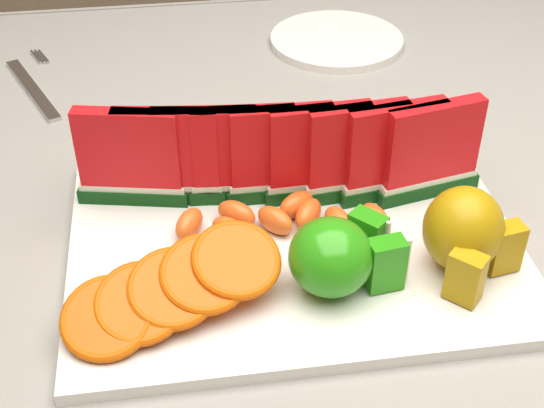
{
  "coord_description": "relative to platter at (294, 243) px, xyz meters",
  "views": [
    {
      "loc": [
        -0.13,
        -0.58,
        1.21
      ],
      "look_at": [
        -0.05,
        -0.07,
        0.81
      ],
      "focal_mm": 50.0,
      "sensor_mm": 36.0,
      "label": 1
    }
  ],
  "objects": [
    {
      "name": "pear_cluster",
      "position": [
        0.13,
        -0.06,
        0.04
      ],
      "size": [
        0.1,
        0.1,
        0.08
      ],
      "color": "#977D10",
      "rests_on": "platter"
    },
    {
      "name": "apple_cluster",
      "position": [
        0.02,
        -0.07,
        0.04
      ],
      "size": [
        0.11,
        0.09,
        0.06
      ],
      "color": "#2A891A",
      "rests_on": "platter"
    },
    {
      "name": "orange_fan_back",
      "position": [
        -0.05,
        0.12,
        0.02
      ],
      "size": [
        0.24,
        0.1,
        0.04
      ],
      "color": "orange",
      "rests_on": "platter"
    },
    {
      "name": "tablecloth",
      "position": [
        0.03,
        0.07,
        -0.05
      ],
      "size": [
        1.53,
        1.03,
        0.2
      ],
      "color": "gray",
      "rests_on": "table"
    },
    {
      "name": "tangerine_segments",
      "position": [
        -0.01,
        0.01,
        0.02
      ],
      "size": [
        0.2,
        0.07,
        0.02
      ],
      "color": "red",
      "rests_on": "platter"
    },
    {
      "name": "watermelon_row",
      "position": [
        -0.0,
        0.06,
        0.05
      ],
      "size": [
        0.39,
        0.07,
        0.1
      ],
      "color": "#0E3B08",
      "rests_on": "platter"
    },
    {
      "name": "fork",
      "position": [
        -0.27,
        0.34,
        -0.0
      ],
      "size": [
        0.08,
        0.19,
        0.0
      ],
      "color": "silver",
      "rests_on": "tablecloth"
    },
    {
      "name": "side_plate",
      "position": [
        0.13,
        0.41,
        -0.0
      ],
      "size": [
        0.2,
        0.2,
        0.01
      ],
      "color": "silver",
      "rests_on": "tablecloth"
    },
    {
      "name": "table",
      "position": [
        0.03,
        0.07,
        -0.11
      ],
      "size": [
        1.4,
        0.9,
        0.75
      ],
      "color": "brown",
      "rests_on": "ground"
    },
    {
      "name": "orange_fan_front",
      "position": [
        -0.11,
        -0.08,
        0.03
      ],
      "size": [
        0.19,
        0.12,
        0.05
      ],
      "color": "orange",
      "rests_on": "platter"
    },
    {
      "name": "platter",
      "position": [
        0.0,
        0.0,
        0.0
      ],
      "size": [
        0.4,
        0.3,
        0.01
      ],
      "color": "silver",
      "rests_on": "tablecloth"
    }
  ]
}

